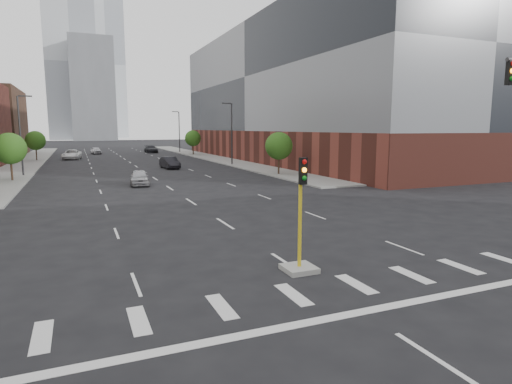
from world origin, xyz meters
TOP-DOWN VIEW (x-y plane):
  - sidewalk_left_far at (-15.00, 74.00)m, footprint 5.00×92.00m
  - sidewalk_right_far at (15.00, 74.00)m, footprint 5.00×92.00m
  - building_right_main at (29.50, 60.00)m, footprint 24.00×70.00m
  - tower_left at (-8.00, 220.00)m, footprint 22.00×22.00m
  - tower_right at (10.00, 260.00)m, footprint 20.00×20.00m
  - tower_mid at (0.00, 200.00)m, footprint 18.00×18.00m
  - median_traffic_signal at (0.00, 8.97)m, footprint 1.20×1.20m
  - streetlight_right_a at (13.41, 55.00)m, footprint 1.60×0.22m
  - streetlight_right_b at (13.41, 90.00)m, footprint 1.60×0.22m
  - streetlight_left at (-13.41, 50.00)m, footprint 1.60×0.22m
  - tree_left_near at (-14.00, 45.00)m, footprint 3.20×3.20m
  - tree_left_far at (-14.00, 75.00)m, footprint 3.20×3.20m
  - tree_right_near at (14.00, 40.00)m, footprint 3.20×3.20m
  - tree_right_far at (14.00, 80.00)m, footprint 3.20×3.20m
  - car_near_left at (-2.27, 37.15)m, footprint 2.16×4.48m
  - car_mid_right at (3.85, 53.13)m, footprint 2.09×4.99m
  - car_far_left at (-8.59, 76.89)m, footprint 3.48×6.35m
  - car_deep_right at (7.48, 92.11)m, footprint 2.48×5.75m
  - car_distant at (-4.05, 91.43)m, footprint 2.26×4.60m

SIDE VIEW (x-z plane):
  - sidewalk_left_far at x=-15.00m, z-range 0.00..0.15m
  - sidewalk_right_far at x=15.00m, z-range 0.00..0.15m
  - car_near_left at x=-2.27m, z-range 0.00..1.47m
  - car_distant at x=-4.05m, z-range 0.00..1.51m
  - car_mid_right at x=3.85m, z-range 0.00..1.60m
  - car_deep_right at x=7.48m, z-range 0.00..1.65m
  - car_far_left at x=-8.59m, z-range 0.00..1.69m
  - median_traffic_signal at x=0.00m, z-range -1.23..3.17m
  - tree_left_near at x=-14.00m, z-range 0.97..5.82m
  - tree_left_far at x=-14.00m, z-range 0.97..5.82m
  - tree_right_near at x=14.00m, z-range 0.97..5.82m
  - tree_right_far at x=14.00m, z-range 0.97..5.82m
  - streetlight_right_a at x=13.41m, z-range 0.47..9.55m
  - streetlight_right_b at x=13.41m, z-range 0.47..9.55m
  - streetlight_left at x=-13.41m, z-range 0.47..9.55m
  - building_right_main at x=29.50m, z-range 0.00..22.00m
  - tower_mid at x=0.00m, z-range 0.00..44.00m
  - tower_left at x=-8.00m, z-range 0.00..70.00m
  - tower_right at x=10.00m, z-range 0.00..80.00m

